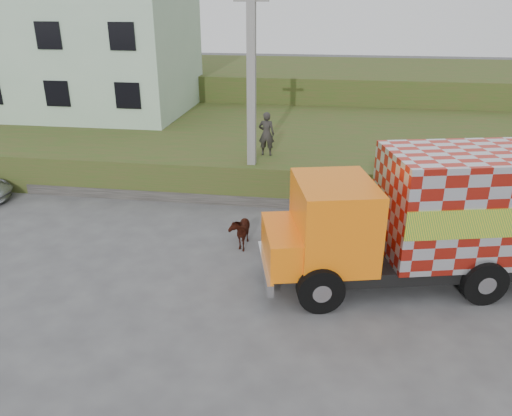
% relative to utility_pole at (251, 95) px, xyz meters
% --- Properties ---
extents(ground, '(120.00, 120.00, 0.00)m').
position_rel_utility_pole_xyz_m(ground, '(1.00, -4.60, -4.08)').
color(ground, '#474749').
rests_on(ground, ground).
extents(embankment, '(40.00, 12.00, 1.50)m').
position_rel_utility_pole_xyz_m(embankment, '(1.00, 5.40, -3.33)').
color(embankment, '#33541C').
rests_on(embankment, ground).
extents(embankment_far, '(40.00, 12.00, 3.00)m').
position_rel_utility_pole_xyz_m(embankment_far, '(1.00, 17.40, -2.58)').
color(embankment_far, '#33541C').
rests_on(embankment_far, ground).
extents(retaining_strip, '(16.00, 0.50, 0.40)m').
position_rel_utility_pole_xyz_m(retaining_strip, '(-1.00, -0.40, -3.88)').
color(retaining_strip, '#595651').
rests_on(retaining_strip, ground).
extents(building, '(10.00, 8.00, 6.00)m').
position_rel_utility_pole_xyz_m(building, '(-10.00, 8.40, 0.42)').
color(building, '#B3D2B5').
rests_on(building, embankment).
extents(utility_pole, '(1.20, 0.30, 8.00)m').
position_rel_utility_pole_xyz_m(utility_pole, '(0.00, 0.00, 0.00)').
color(utility_pole, gray).
rests_on(utility_pole, ground).
extents(cargo_truck, '(8.60, 4.47, 3.67)m').
position_rel_utility_pole_xyz_m(cargo_truck, '(5.77, -5.03, -2.19)').
color(cargo_truck, black).
rests_on(cargo_truck, ground).
extents(cow, '(0.64, 1.29, 1.06)m').
position_rel_utility_pole_xyz_m(cow, '(0.23, -3.79, -3.54)').
color(cow, '#34180D').
rests_on(cow, ground).
extents(pedestrian, '(0.65, 0.44, 1.73)m').
position_rel_utility_pole_xyz_m(pedestrian, '(0.39, 1.20, -1.71)').
color(pedestrian, '#2A2826').
rests_on(pedestrian, embankment).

